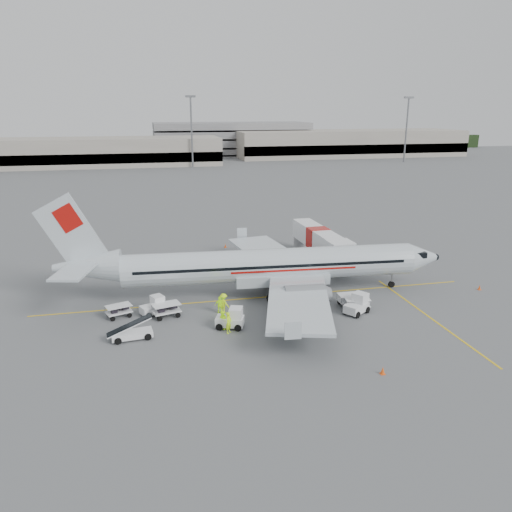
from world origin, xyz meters
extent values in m
plane|color=#56595B|center=(0.00, 0.00, 0.00)|extent=(360.00, 360.00, 0.00)
cube|color=yellow|center=(0.00, 0.00, 0.01)|extent=(44.00, 0.20, 0.01)
cube|color=yellow|center=(14.00, -8.00, 0.01)|extent=(0.20, 20.00, 0.01)
cone|color=#F15110|center=(23.05, -2.87, 0.27)|extent=(0.33, 0.33, 0.54)
cone|color=#F15110|center=(-0.40, 19.46, 0.27)|extent=(0.33, 0.33, 0.54)
cone|color=#F15110|center=(5.15, -16.68, 0.29)|extent=(0.36, 0.36, 0.59)
imported|color=#C2F911|center=(-4.50, -7.46, 0.94)|extent=(0.77, 0.81, 1.87)
imported|color=#C2F911|center=(-4.88, -6.65, 0.83)|extent=(0.95, 1.01, 1.66)
imported|color=#C2F911|center=(-4.23, -3.09, 0.96)|extent=(1.34, 1.40, 1.91)
imported|color=#C2F911|center=(-4.58, -3.11, 0.82)|extent=(0.98, 0.46, 1.64)
camera|label=1|loc=(-10.74, -45.89, 18.35)|focal=35.00mm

